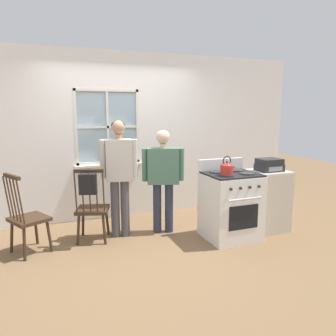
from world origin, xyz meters
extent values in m
plane|color=brown|center=(0.00, 0.00, 0.00)|extent=(16.00, 16.00, 0.00)
cube|color=white|center=(1.75, 1.40, 1.35)|extent=(2.90, 0.06, 2.70)
cube|color=white|center=(-0.22, 1.40, 0.45)|extent=(1.03, 0.06, 0.91)
cube|color=white|center=(-0.22, 1.40, 2.40)|extent=(1.03, 0.06, 0.60)
cube|color=silver|center=(-0.22, 1.32, 0.89)|extent=(1.09, 0.10, 0.03)
cube|color=#9EB7C6|center=(-0.22, 1.41, 1.51)|extent=(0.97, 0.01, 1.14)
cube|color=silver|center=(-0.22, 1.38, 1.51)|extent=(0.04, 0.02, 1.20)
cube|color=silver|center=(-0.22, 1.38, 1.51)|extent=(1.03, 0.02, 0.04)
cube|color=silver|center=(-0.71, 1.38, 1.51)|extent=(0.04, 0.03, 1.20)
cube|color=silver|center=(0.28, 1.38, 1.51)|extent=(0.04, 0.03, 1.20)
cube|color=silver|center=(-0.22, 1.38, 2.08)|extent=(1.03, 0.03, 0.04)
cube|color=silver|center=(-0.22, 1.38, 0.93)|extent=(1.03, 0.03, 0.04)
cube|color=#3D2819|center=(-0.63, 0.49, 0.43)|extent=(0.52, 0.51, 0.04)
cylinder|color=#3D2819|center=(-0.42, 0.59, 0.21)|extent=(0.08, 0.06, 0.41)
cylinder|color=#3D2819|center=(-0.74, 0.70, 0.21)|extent=(0.06, 0.08, 0.41)
cylinder|color=#3D2819|center=(-0.52, 0.29, 0.21)|extent=(0.06, 0.08, 0.41)
cylinder|color=#3D2819|center=(-0.84, 0.39, 0.21)|extent=(0.08, 0.06, 0.41)
cylinder|color=#3D2819|center=(-0.51, 0.28, 0.71)|extent=(0.04, 0.08, 0.55)
cylinder|color=#3D2819|center=(-0.60, 0.30, 0.71)|extent=(0.04, 0.08, 0.55)
cylinder|color=#3D2819|center=(-0.68, 0.33, 0.71)|extent=(0.04, 0.08, 0.55)
cylinder|color=#3D2819|center=(-0.77, 0.36, 0.71)|extent=(0.04, 0.08, 0.55)
cylinder|color=#3D2819|center=(-0.85, 0.39, 0.71)|extent=(0.04, 0.08, 0.55)
cube|color=#3D2819|center=(-0.68, 0.33, 1.00)|extent=(0.37, 0.16, 0.04)
cube|color=#3D2819|center=(-1.43, 0.37, 0.43)|extent=(0.55, 0.56, 0.04)
cylinder|color=#3D2819|center=(-1.21, 0.30, 0.21)|extent=(0.09, 0.06, 0.41)
cylinder|color=#3D2819|center=(-1.37, 0.60, 0.21)|extent=(0.06, 0.09, 0.41)
cylinder|color=#3D2819|center=(-1.49, 0.15, 0.21)|extent=(0.06, 0.09, 0.41)
cylinder|color=#3D2819|center=(-1.65, 0.45, 0.21)|extent=(0.09, 0.06, 0.41)
cylinder|color=#3D2819|center=(-1.50, 0.14, 0.71)|extent=(0.08, 0.05, 0.55)
cylinder|color=#3D2819|center=(-1.54, 0.22, 0.71)|extent=(0.08, 0.05, 0.55)
cylinder|color=#3D2819|center=(-1.58, 0.30, 0.71)|extent=(0.08, 0.05, 0.55)
cylinder|color=#3D2819|center=(-1.62, 0.38, 0.71)|extent=(0.08, 0.05, 0.55)
cylinder|color=#3D2819|center=(-1.66, 0.46, 0.71)|extent=(0.08, 0.05, 0.55)
cube|color=#3D2819|center=(-1.58, 0.30, 1.00)|extent=(0.21, 0.36, 0.04)
cylinder|color=#4C4C51|center=(-0.32, 0.50, 0.41)|extent=(0.12, 0.12, 0.81)
cylinder|color=#4C4C51|center=(-0.18, 0.48, 0.41)|extent=(0.12, 0.12, 0.81)
cube|color=beige|center=(-0.25, 0.49, 1.10)|extent=(0.39, 0.27, 0.57)
cylinder|color=beige|center=(-0.47, 0.51, 1.12)|extent=(0.09, 0.12, 0.53)
cylinder|color=beige|center=(-0.04, 0.43, 1.12)|extent=(0.09, 0.12, 0.53)
cylinder|color=tan|center=(-0.25, 0.49, 1.42)|extent=(0.10, 0.10, 0.07)
sphere|color=tan|center=(-0.25, 0.49, 1.54)|extent=(0.19, 0.19, 0.19)
ellipsoid|color=black|center=(-0.25, 0.51, 1.56)|extent=(0.19, 0.19, 0.15)
cylinder|color=#2D3347|center=(0.29, 0.45, 0.37)|extent=(0.12, 0.12, 0.73)
cylinder|color=#2D3347|center=(0.45, 0.40, 0.37)|extent=(0.12, 0.12, 0.73)
cube|color=#4C7560|center=(0.37, 0.42, 0.99)|extent=(0.49, 0.33, 0.51)
cylinder|color=#4C7560|center=(0.12, 0.48, 1.01)|extent=(0.11, 0.13, 0.48)
cylinder|color=#4C7560|center=(0.62, 0.33, 1.01)|extent=(0.11, 0.13, 0.48)
cylinder|color=beige|center=(0.37, 0.42, 1.28)|extent=(0.10, 0.10, 0.06)
sphere|color=beige|center=(0.37, 0.42, 1.40)|extent=(0.19, 0.19, 0.19)
ellipsoid|color=silver|center=(0.38, 0.44, 1.42)|extent=(0.19, 0.19, 0.15)
cube|color=white|center=(1.17, -0.13, 0.45)|extent=(0.71, 0.64, 0.90)
cube|color=black|center=(1.17, -0.13, 0.91)|extent=(0.69, 0.61, 0.02)
cylinder|color=#2D2D30|center=(1.01, -0.25, 0.93)|extent=(0.20, 0.20, 0.02)
cylinder|color=#2D2D30|center=(1.32, -0.25, 0.93)|extent=(0.20, 0.20, 0.02)
cylinder|color=#2D2D30|center=(1.01, 0.00, 0.93)|extent=(0.20, 0.20, 0.02)
cylinder|color=#2D2D30|center=(1.32, 0.00, 0.93)|extent=(0.20, 0.20, 0.02)
cube|color=white|center=(1.17, 0.16, 1.00)|extent=(0.71, 0.06, 0.16)
cube|color=black|center=(1.17, -0.45, 0.40)|extent=(0.44, 0.01, 0.32)
cylinder|color=silver|center=(1.17, -0.47, 0.65)|extent=(0.50, 0.02, 0.02)
cylinder|color=#232326|center=(0.95, -0.46, 0.79)|extent=(0.04, 0.02, 0.04)
cylinder|color=#232326|center=(1.10, -0.46, 0.79)|extent=(0.04, 0.02, 0.04)
cylinder|color=#232326|center=(1.24, -0.46, 0.79)|extent=(0.04, 0.02, 0.04)
cylinder|color=#232326|center=(1.38, -0.46, 0.79)|extent=(0.04, 0.02, 0.04)
cylinder|color=red|center=(1.01, -0.25, 1.00)|extent=(0.17, 0.17, 0.12)
ellipsoid|color=red|center=(1.01, -0.25, 1.06)|extent=(0.16, 0.16, 0.07)
sphere|color=black|center=(1.01, -0.25, 1.10)|extent=(0.03, 0.03, 0.03)
cylinder|color=red|center=(1.09, -0.25, 1.02)|extent=(0.08, 0.03, 0.07)
torus|color=black|center=(1.01, -0.25, 1.12)|extent=(0.12, 0.01, 0.12)
cylinder|color=#42474C|center=(-0.26, 1.31, 0.96)|extent=(0.12, 0.12, 0.10)
cylinder|color=#33261C|center=(-0.26, 1.31, 1.00)|extent=(0.11, 0.11, 0.01)
cone|color=#2D7038|center=(-0.24, 1.32, 1.12)|extent=(0.07, 0.05, 0.24)
cone|color=#2D7038|center=(-0.26, 1.33, 1.06)|extent=(0.05, 0.06, 0.11)
cone|color=#2D7038|center=(-0.27, 1.30, 1.13)|extent=(0.10, 0.06, 0.24)
cone|color=#2D7038|center=(-0.25, 1.29, 1.06)|extent=(0.04, 0.05, 0.10)
cube|color=black|center=(-0.71, 0.25, 0.85)|extent=(0.24, 0.15, 0.26)
torus|color=black|center=(-0.69, 0.32, 1.02)|extent=(0.16, 0.16, 0.01)
cube|color=beige|center=(1.84, -0.05, 0.43)|extent=(0.55, 0.50, 0.87)
cube|color=beige|center=(1.84, -0.05, 0.89)|extent=(0.55, 0.50, 0.03)
cube|color=#232326|center=(1.84, -0.07, 0.95)|extent=(0.34, 0.28, 0.10)
cube|color=#232326|center=(1.84, -0.07, 1.04)|extent=(0.32, 0.27, 0.08)
cube|color=gray|center=(1.84, -0.21, 0.95)|extent=(0.24, 0.01, 0.06)
camera|label=1|loc=(-1.24, -3.89, 1.77)|focal=35.00mm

